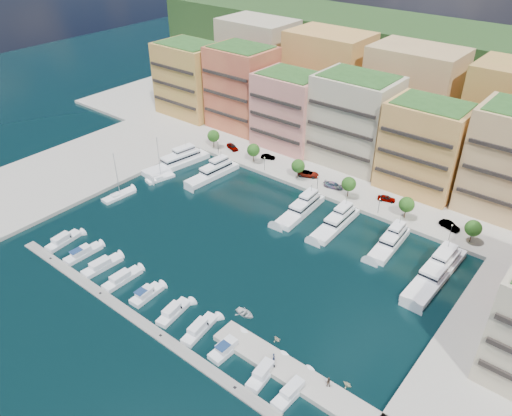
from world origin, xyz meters
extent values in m
plane|color=black|center=(0.00, 0.00, 0.00)|extent=(400.00, 400.00, 0.00)
cube|color=#9E998E|center=(0.00, 62.00, 0.00)|extent=(220.00, 64.00, 2.00)
cube|color=#9E998E|center=(-62.00, -8.00, 0.00)|extent=(34.00, 76.00, 2.00)
cube|color=#1C3616|center=(0.00, 110.00, 0.00)|extent=(240.00, 40.00, 58.00)
cube|color=gray|center=(-3.00, -30.00, 0.00)|extent=(72.00, 2.20, 0.35)
cube|color=#9E998E|center=(30.00, -22.00, 0.00)|extent=(32.00, 5.00, 2.00)
cube|color=#C38447|center=(-66.00, 50.00, 13.00)|extent=(22.00, 16.00, 24.00)
cube|color=black|center=(-66.00, 41.75, 13.00)|extent=(20.24, 0.50, 0.90)
cube|color=#275221|center=(-66.00, 50.00, 25.40)|extent=(19.36, 14.08, 0.80)
cube|color=#D97A48|center=(-44.00, 52.00, 14.00)|extent=(20.00, 16.00, 26.00)
cube|color=black|center=(-44.00, 43.75, 14.00)|extent=(18.40, 0.50, 0.90)
cube|color=#275221|center=(-44.00, 52.00, 27.40)|extent=(17.60, 14.08, 0.80)
cube|color=#DD847B|center=(-23.00, 50.00, 12.00)|extent=(20.00, 15.00, 22.00)
cube|color=black|center=(-23.00, 42.25, 12.00)|extent=(18.40, 0.50, 0.90)
cube|color=#275221|center=(-23.00, 50.00, 23.40)|extent=(17.60, 13.20, 0.80)
cube|color=#C6B599|center=(-2.00, 52.00, 13.50)|extent=(22.00, 16.00, 25.00)
cube|color=black|center=(-2.00, 43.75, 13.50)|extent=(20.24, 0.50, 0.90)
cube|color=#275221|center=(-2.00, 52.00, 26.40)|extent=(19.36, 14.08, 0.80)
cube|color=#E19C54|center=(20.00, 50.00, 12.50)|extent=(20.00, 15.00, 23.00)
cube|color=black|center=(20.00, 42.25, 12.50)|extent=(18.40, 0.50, 0.90)
cube|color=#275221|center=(20.00, 50.00, 24.40)|extent=(17.60, 13.20, 0.80)
cube|color=black|center=(42.00, 43.75, 14.00)|extent=(20.24, 0.50, 0.90)
cube|color=#C6B599|center=(-55.00, 74.00, 16.00)|extent=(26.00, 18.00, 30.00)
cube|color=#E19C54|center=(-25.00, 74.00, 16.00)|extent=(26.00, 18.00, 30.00)
cube|color=#DBB274|center=(5.00, 74.00, 16.00)|extent=(26.00, 18.00, 30.00)
cylinder|color=#473323|center=(-40.00, 33.50, 2.50)|extent=(0.24, 0.24, 3.00)
sphere|color=#164313|center=(-40.00, 33.50, 4.75)|extent=(3.80, 3.80, 3.80)
cylinder|color=#473323|center=(-24.00, 33.50, 2.50)|extent=(0.24, 0.24, 3.00)
sphere|color=#164313|center=(-24.00, 33.50, 4.75)|extent=(3.80, 3.80, 3.80)
cylinder|color=#473323|center=(-8.00, 33.50, 2.50)|extent=(0.24, 0.24, 3.00)
sphere|color=#164313|center=(-8.00, 33.50, 4.75)|extent=(3.80, 3.80, 3.80)
cylinder|color=#473323|center=(8.00, 33.50, 2.50)|extent=(0.24, 0.24, 3.00)
sphere|color=#164313|center=(8.00, 33.50, 4.75)|extent=(3.80, 3.80, 3.80)
cylinder|color=#473323|center=(24.00, 33.50, 2.50)|extent=(0.24, 0.24, 3.00)
sphere|color=#164313|center=(24.00, 33.50, 4.75)|extent=(3.80, 3.80, 3.80)
cylinder|color=#473323|center=(40.00, 33.50, 2.50)|extent=(0.24, 0.24, 3.00)
sphere|color=#164313|center=(40.00, 33.50, 4.75)|extent=(3.80, 3.80, 3.80)
cylinder|color=black|center=(-36.00, 31.20, 3.00)|extent=(0.10, 0.10, 4.00)
sphere|color=#FFF2CC|center=(-36.00, 31.20, 5.05)|extent=(0.30, 0.30, 0.30)
cylinder|color=black|center=(-18.00, 31.20, 3.00)|extent=(0.10, 0.10, 4.00)
sphere|color=#FFF2CC|center=(-18.00, 31.20, 5.05)|extent=(0.30, 0.30, 0.30)
cylinder|color=black|center=(0.00, 31.20, 3.00)|extent=(0.10, 0.10, 4.00)
sphere|color=#FFF2CC|center=(0.00, 31.20, 5.05)|extent=(0.30, 0.30, 0.30)
cylinder|color=black|center=(18.00, 31.20, 3.00)|extent=(0.10, 0.10, 4.00)
sphere|color=#FFF2CC|center=(18.00, 31.20, 5.05)|extent=(0.30, 0.30, 0.30)
cylinder|color=black|center=(36.00, 31.20, 3.00)|extent=(0.10, 0.10, 4.00)
sphere|color=#FFF2CC|center=(36.00, 31.20, 5.05)|extent=(0.30, 0.30, 0.30)
cube|color=white|center=(-40.99, 18.32, 0.35)|extent=(7.75, 21.80, 2.30)
cube|color=white|center=(-40.99, 20.46, 2.40)|extent=(5.48, 12.18, 1.80)
cube|color=black|center=(-40.99, 20.46, 2.40)|extent=(5.54, 12.25, 0.55)
cube|color=white|center=(-40.99, 22.17, 4.00)|extent=(3.67, 6.75, 1.40)
cylinder|color=#B2B2B7|center=(-40.99, 23.45, 5.60)|extent=(0.14, 0.14, 1.80)
cube|color=white|center=(-28.25, 20.17, 0.35)|extent=(5.42, 17.92, 2.30)
cube|color=white|center=(-28.25, 21.93, 2.40)|extent=(4.10, 9.94, 1.80)
cube|color=black|center=(-28.25, 21.93, 2.40)|extent=(4.16, 10.00, 0.55)
cube|color=white|center=(-28.25, 23.35, 4.00)|extent=(2.87, 5.47, 1.40)
cylinder|color=#B2B2B7|center=(-28.25, 24.41, 5.60)|extent=(0.14, 0.14, 1.80)
cube|color=black|center=(-28.25, 20.17, -0.10)|extent=(5.47, 17.97, 0.35)
cube|color=white|center=(2.14, 20.21, 0.35)|extent=(5.31, 17.81, 2.30)
cube|color=white|center=(2.14, 21.97, 2.40)|extent=(4.06, 9.86, 1.80)
cube|color=black|center=(2.14, 21.97, 2.40)|extent=(4.12, 9.93, 0.55)
cube|color=white|center=(2.14, 23.37, 4.00)|extent=(2.86, 5.42, 1.40)
cylinder|color=#B2B2B7|center=(2.14, 24.43, 5.60)|extent=(0.14, 0.14, 1.80)
cube|color=white|center=(12.26, 20.45, 0.35)|extent=(4.76, 17.22, 2.30)
cube|color=white|center=(12.26, 22.16, 2.40)|extent=(3.76, 9.51, 1.80)
cube|color=black|center=(12.26, 22.16, 2.40)|extent=(3.82, 9.57, 0.55)
cube|color=white|center=(12.26, 23.53, 4.00)|extent=(2.69, 5.21, 1.40)
cylinder|color=#B2B2B7|center=(12.26, 24.55, 5.60)|extent=(0.14, 0.14, 1.80)
cube|color=black|center=(12.26, 20.45, -0.10)|extent=(4.81, 17.28, 0.35)
cube|color=white|center=(25.97, 21.38, 0.35)|extent=(4.85, 15.44, 2.30)
cube|color=white|center=(25.97, 22.90, 2.40)|extent=(3.75, 8.55, 1.80)
cube|color=black|center=(25.97, 22.90, 2.40)|extent=(3.82, 8.61, 0.55)
cube|color=white|center=(25.97, 24.12, 4.00)|extent=(2.66, 4.70, 1.40)
cylinder|color=#B2B2B7|center=(25.97, 25.04, 5.60)|extent=(0.14, 0.14, 1.80)
cube|color=white|center=(38.32, 17.59, 0.35)|extent=(5.41, 22.91, 2.30)
cube|color=white|center=(38.32, 19.87, 2.40)|extent=(4.31, 12.63, 1.80)
cube|color=black|center=(38.32, 19.87, 2.40)|extent=(4.37, 12.69, 0.55)
cube|color=white|center=(38.32, 21.70, 4.00)|extent=(3.11, 6.90, 1.40)
cylinder|color=#B2B2B7|center=(38.32, 23.07, 5.60)|extent=(0.14, 0.14, 1.80)
cube|color=white|center=(-33.34, -24.50, 0.25)|extent=(3.56, 8.86, 1.40)
cube|color=white|center=(-33.34, -24.93, 1.55)|extent=(2.48, 4.34, 1.10)
cube|color=black|center=(-33.34, -23.21, 1.30)|extent=(1.86, 0.31, 0.55)
cube|color=white|center=(-25.68, -24.50, 0.25)|extent=(2.70, 8.79, 1.40)
cube|color=white|center=(-25.68, -24.94, 1.55)|extent=(2.06, 4.23, 1.10)
cube|color=black|center=(-25.68, -23.19, 1.30)|extent=(1.83, 0.13, 0.55)
cube|color=navy|center=(-25.68, -26.08, 2.15)|extent=(1.82, 2.66, 0.12)
cube|color=white|center=(-18.77, -24.50, 0.25)|extent=(3.23, 9.08, 1.40)
cube|color=white|center=(-18.77, -24.95, 1.55)|extent=(2.36, 4.40, 1.10)
cube|color=black|center=(-18.77, -23.16, 1.30)|extent=(1.96, 0.21, 0.55)
cube|color=white|center=(-11.91, -24.50, 0.25)|extent=(2.70, 8.75, 1.40)
cube|color=white|center=(-11.91, -24.94, 1.55)|extent=(2.07, 4.21, 1.10)
cube|color=black|center=(-11.91, -23.19, 1.30)|extent=(1.86, 0.13, 0.55)
cube|color=white|center=(-4.25, -24.50, 0.25)|extent=(3.02, 7.19, 1.40)
cube|color=white|center=(-4.25, -24.85, 1.55)|extent=(2.25, 3.49, 1.10)
cube|color=black|center=(-4.25, -23.44, 1.30)|extent=(1.93, 0.19, 0.55)
cube|color=navy|center=(-4.25, -25.77, 2.15)|extent=(1.97, 2.21, 0.12)
cube|color=white|center=(3.64, -24.50, 0.25)|extent=(3.45, 8.14, 1.40)
cube|color=white|center=(3.64, -24.89, 1.55)|extent=(2.37, 4.00, 1.10)
cube|color=black|center=(3.64, -23.32, 1.30)|extent=(1.74, 0.33, 0.55)
cube|color=white|center=(10.61, -24.50, 0.25)|extent=(3.48, 8.70, 1.40)
cube|color=white|center=(10.61, -24.92, 1.55)|extent=(2.38, 4.27, 1.10)
cube|color=black|center=(10.61, -23.23, 1.30)|extent=(1.72, 0.32, 0.55)
cube|color=white|center=(17.63, -24.50, 0.25)|extent=(3.03, 7.87, 1.40)
cube|color=white|center=(17.63, -24.89, 1.55)|extent=(2.27, 3.81, 1.10)
cube|color=black|center=(17.63, -23.33, 1.30)|extent=(1.96, 0.18, 0.55)
cube|color=navy|center=(17.63, -25.90, 2.15)|extent=(2.00, 2.41, 0.12)
cube|color=white|center=(25.97, -24.50, 0.25)|extent=(3.26, 8.73, 1.40)
cube|color=white|center=(25.97, -24.93, 1.55)|extent=(2.30, 4.26, 1.10)
cube|color=black|center=(25.97, -23.22, 1.30)|extent=(1.77, 0.27, 0.55)
cube|color=white|center=(31.83, -24.50, 0.25)|extent=(2.83, 9.03, 1.40)
cube|color=white|center=(31.83, -24.95, 1.55)|extent=(2.08, 4.37, 1.10)
cube|color=black|center=(31.83, -23.16, 1.30)|extent=(1.72, 0.19, 0.55)
cube|color=white|center=(-39.98, -3.60, 0.20)|extent=(3.37, 9.25, 1.20)
cube|color=white|center=(-39.98, -4.51, 1.10)|extent=(1.82, 2.37, 0.60)
cylinder|color=#B2B2B7|center=(-39.98, -3.15, 6.80)|extent=(0.14, 0.14, 12.00)
cylinder|color=#B2B2B7|center=(-39.98, -4.97, 1.80)|extent=(0.36, 4.09, 0.10)
cube|color=white|center=(-38.72, 9.88, 0.20)|extent=(4.58, 8.53, 1.20)
cube|color=white|center=(-38.72, 9.06, 1.10)|extent=(2.06, 2.36, 0.60)
cylinder|color=#B2B2B7|center=(-38.72, 10.28, 6.80)|extent=(0.14, 0.14, 12.00)
cylinder|color=#B2B2B7|center=(-38.72, 8.66, 1.80)|extent=(0.98, 3.57, 0.10)
imported|color=beige|center=(37.96, -17.94, 0.42)|extent=(1.71, 1.52, 0.83)
imported|color=silver|center=(14.40, -16.04, 0.41)|extent=(4.01, 2.88, 0.83)
imported|color=beige|center=(23.07, -17.38, 0.42)|extent=(1.98, 1.85, 0.84)
imported|color=gray|center=(-34.40, 35.94, 1.83)|extent=(5.24, 3.49, 1.66)
imported|color=gray|center=(-21.66, 37.59, 1.69)|extent=(4.43, 3.03, 1.38)
imported|color=gray|center=(-6.21, 36.16, 1.82)|extent=(6.46, 4.68, 1.63)
imported|color=gray|center=(2.67, 35.12, 1.76)|extent=(5.62, 3.32, 1.53)
imported|color=gray|center=(16.97, 37.84, 1.77)|extent=(4.89, 3.19, 1.55)
imported|color=gray|center=(34.29, 35.83, 1.82)|extent=(5.25, 2.99, 1.64)
imported|color=#232B46|center=(26.01, -22.20, 1.95)|extent=(0.83, 0.78, 1.91)
imported|color=#4E3B2F|center=(35.82, -20.65, 1.96)|extent=(1.17, 1.11, 1.91)
camera|label=1|loc=(60.02, -69.02, 68.67)|focal=35.00mm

